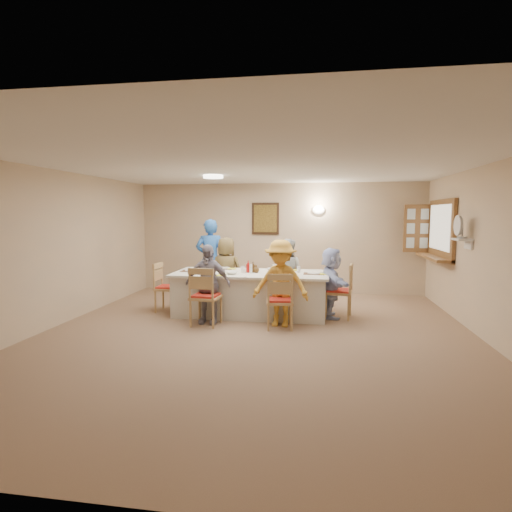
# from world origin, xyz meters

# --- Properties ---
(ground) EXTENTS (7.00, 7.00, 0.00)m
(ground) POSITION_xyz_m (0.00, 0.00, 0.00)
(ground) COLOR #9C7C5F
(room_walls) EXTENTS (7.00, 7.00, 7.00)m
(room_walls) POSITION_xyz_m (0.00, 0.00, 1.51)
(room_walls) COLOR #C2AC90
(room_walls) RESTS_ON ground
(wall_picture) EXTENTS (0.62, 0.05, 0.72)m
(wall_picture) POSITION_xyz_m (-0.30, 3.46, 1.70)
(wall_picture) COLOR black
(wall_picture) RESTS_ON room_walls
(wall_sconce) EXTENTS (0.26, 0.09, 0.18)m
(wall_sconce) POSITION_xyz_m (0.90, 3.44, 1.90)
(wall_sconce) COLOR white
(wall_sconce) RESTS_ON room_walls
(ceiling_light) EXTENTS (0.36, 0.36, 0.05)m
(ceiling_light) POSITION_xyz_m (-1.00, 1.50, 2.47)
(ceiling_light) COLOR white
(ceiling_light) RESTS_ON room_walls
(serving_hatch) EXTENTS (0.06, 1.50, 1.15)m
(serving_hatch) POSITION_xyz_m (3.21, 2.40, 1.50)
(serving_hatch) COLOR olive
(serving_hatch) RESTS_ON room_walls
(hatch_sill) EXTENTS (0.30, 1.50, 0.05)m
(hatch_sill) POSITION_xyz_m (3.09, 2.40, 0.97)
(hatch_sill) COLOR olive
(hatch_sill) RESTS_ON room_walls
(shutter_door) EXTENTS (0.55, 0.04, 1.00)m
(shutter_door) POSITION_xyz_m (2.95, 3.16, 1.50)
(shutter_door) COLOR olive
(shutter_door) RESTS_ON room_walls
(fan_shelf) EXTENTS (0.22, 0.36, 0.03)m
(fan_shelf) POSITION_xyz_m (3.13, 1.05, 1.40)
(fan_shelf) COLOR white
(fan_shelf) RESTS_ON room_walls
(desk_fan) EXTENTS (0.30, 0.30, 0.28)m
(desk_fan) POSITION_xyz_m (3.10, 1.05, 1.55)
(desk_fan) COLOR #A5A5A8
(desk_fan) RESTS_ON fan_shelf
(dining_table) EXTENTS (2.73, 1.16, 0.76)m
(dining_table) POSITION_xyz_m (-0.29, 1.33, 0.38)
(dining_table) COLOR beige
(dining_table) RESTS_ON ground
(chair_back_left) EXTENTS (0.51, 0.51, 0.92)m
(chair_back_left) POSITION_xyz_m (-0.89, 2.13, 0.46)
(chair_back_left) COLOR tan
(chair_back_left) RESTS_ON ground
(chair_back_right) EXTENTS (0.48, 0.48, 0.97)m
(chair_back_right) POSITION_xyz_m (0.31, 2.13, 0.48)
(chair_back_right) COLOR tan
(chair_back_right) RESTS_ON ground
(chair_front_left) EXTENTS (0.50, 0.50, 0.96)m
(chair_front_left) POSITION_xyz_m (-0.89, 0.53, 0.48)
(chair_front_left) COLOR tan
(chair_front_left) RESTS_ON ground
(chair_front_right) EXTENTS (0.48, 0.48, 0.90)m
(chair_front_right) POSITION_xyz_m (0.31, 0.53, 0.45)
(chair_front_right) COLOR tan
(chair_front_right) RESTS_ON ground
(chair_left_end) EXTENTS (0.44, 0.44, 0.91)m
(chair_left_end) POSITION_xyz_m (-1.84, 1.33, 0.45)
(chair_left_end) COLOR tan
(chair_left_end) RESTS_ON ground
(chair_right_end) EXTENTS (0.52, 0.52, 0.95)m
(chair_right_end) POSITION_xyz_m (1.26, 1.33, 0.48)
(chair_right_end) COLOR tan
(chair_right_end) RESTS_ON ground
(diner_back_left) EXTENTS (0.75, 0.57, 1.35)m
(diner_back_left) POSITION_xyz_m (-0.89, 2.01, 0.68)
(diner_back_left) COLOR brown
(diner_back_left) RESTS_ON ground
(diner_back_right) EXTENTS (0.83, 0.74, 1.33)m
(diner_back_right) POSITION_xyz_m (0.31, 2.01, 0.66)
(diner_back_right) COLOR silver
(diner_back_right) RESTS_ON ground
(diner_front_left) EXTENTS (0.80, 0.40, 1.31)m
(diner_front_left) POSITION_xyz_m (-0.89, 0.65, 0.65)
(diner_front_left) COLOR #938EA0
(diner_front_left) RESTS_ON ground
(diner_front_right) EXTENTS (1.01, 0.71, 1.39)m
(diner_front_right) POSITION_xyz_m (0.31, 0.65, 0.70)
(diner_front_right) COLOR gold
(diner_front_right) RESTS_ON ground
(diner_right_end) EXTENTS (1.26, 0.76, 1.22)m
(diner_right_end) POSITION_xyz_m (1.13, 1.33, 0.61)
(diner_right_end) COLOR #BECDFF
(diner_right_end) RESTS_ON ground
(caregiver) EXTENTS (0.74, 0.59, 1.70)m
(caregiver) POSITION_xyz_m (-1.34, 2.48, 0.85)
(caregiver) COLOR blue
(caregiver) RESTS_ON ground
(placemat_fl) EXTENTS (0.36, 0.27, 0.01)m
(placemat_fl) POSITION_xyz_m (-0.89, 0.91, 0.76)
(placemat_fl) COLOR #472B19
(placemat_fl) RESTS_ON dining_table
(plate_fl) EXTENTS (0.22, 0.22, 0.01)m
(plate_fl) POSITION_xyz_m (-0.89, 0.91, 0.77)
(plate_fl) COLOR white
(plate_fl) RESTS_ON dining_table
(napkin_fl) EXTENTS (0.15, 0.15, 0.01)m
(napkin_fl) POSITION_xyz_m (-0.71, 0.86, 0.77)
(napkin_fl) COLOR yellow
(napkin_fl) RESTS_ON dining_table
(placemat_fr) EXTENTS (0.37, 0.28, 0.01)m
(placemat_fr) POSITION_xyz_m (0.31, 0.91, 0.76)
(placemat_fr) COLOR #472B19
(placemat_fr) RESTS_ON dining_table
(plate_fr) EXTENTS (0.26, 0.26, 0.02)m
(plate_fr) POSITION_xyz_m (0.31, 0.91, 0.77)
(plate_fr) COLOR white
(plate_fr) RESTS_ON dining_table
(napkin_fr) EXTENTS (0.15, 0.15, 0.01)m
(napkin_fr) POSITION_xyz_m (0.49, 0.86, 0.77)
(napkin_fr) COLOR yellow
(napkin_fr) RESTS_ON dining_table
(placemat_bl) EXTENTS (0.38, 0.28, 0.01)m
(placemat_bl) POSITION_xyz_m (-0.89, 1.75, 0.76)
(placemat_bl) COLOR #472B19
(placemat_bl) RESTS_ON dining_table
(plate_bl) EXTENTS (0.25, 0.25, 0.02)m
(plate_bl) POSITION_xyz_m (-0.89, 1.75, 0.77)
(plate_bl) COLOR white
(plate_bl) RESTS_ON dining_table
(napkin_bl) EXTENTS (0.14, 0.14, 0.01)m
(napkin_bl) POSITION_xyz_m (-0.71, 1.70, 0.77)
(napkin_bl) COLOR yellow
(napkin_bl) RESTS_ON dining_table
(placemat_br) EXTENTS (0.37, 0.27, 0.01)m
(placemat_br) POSITION_xyz_m (0.31, 1.75, 0.76)
(placemat_br) COLOR #472B19
(placemat_br) RESTS_ON dining_table
(plate_br) EXTENTS (0.23, 0.23, 0.01)m
(plate_br) POSITION_xyz_m (0.31, 1.75, 0.77)
(plate_br) COLOR white
(plate_br) RESTS_ON dining_table
(napkin_br) EXTENTS (0.14, 0.14, 0.01)m
(napkin_br) POSITION_xyz_m (0.49, 1.70, 0.77)
(napkin_br) COLOR yellow
(napkin_br) RESTS_ON dining_table
(placemat_le) EXTENTS (0.36, 0.26, 0.01)m
(placemat_le) POSITION_xyz_m (-1.39, 1.33, 0.76)
(placemat_le) COLOR #472B19
(placemat_le) RESTS_ON dining_table
(plate_le) EXTENTS (0.23, 0.23, 0.01)m
(plate_le) POSITION_xyz_m (-1.39, 1.33, 0.77)
(plate_le) COLOR white
(plate_le) RESTS_ON dining_table
(napkin_le) EXTENTS (0.14, 0.14, 0.01)m
(napkin_le) POSITION_xyz_m (-1.21, 1.28, 0.77)
(napkin_le) COLOR yellow
(napkin_le) RESTS_ON dining_table
(placemat_re) EXTENTS (0.36, 0.27, 0.01)m
(placemat_re) POSITION_xyz_m (0.83, 1.33, 0.76)
(placemat_re) COLOR #472B19
(placemat_re) RESTS_ON dining_table
(plate_re) EXTENTS (0.22, 0.22, 0.01)m
(plate_re) POSITION_xyz_m (0.83, 1.33, 0.77)
(plate_re) COLOR white
(plate_re) RESTS_ON dining_table
(napkin_re) EXTENTS (0.14, 0.14, 0.01)m
(napkin_re) POSITION_xyz_m (1.01, 1.28, 0.77)
(napkin_re) COLOR yellow
(napkin_re) RESTS_ON dining_table
(teacup_a) EXTENTS (0.16, 0.16, 0.08)m
(teacup_a) POSITION_xyz_m (-1.12, 1.03, 0.80)
(teacup_a) COLOR white
(teacup_a) RESTS_ON dining_table
(teacup_b) EXTENTS (0.14, 0.14, 0.09)m
(teacup_b) POSITION_xyz_m (0.08, 1.85, 0.80)
(teacup_b) COLOR white
(teacup_b) RESTS_ON dining_table
(bowl_a) EXTENTS (0.29, 0.29, 0.05)m
(bowl_a) POSITION_xyz_m (-0.57, 1.06, 0.78)
(bowl_a) COLOR white
(bowl_a) RESTS_ON dining_table
(bowl_b) EXTENTS (0.29, 0.29, 0.05)m
(bowl_b) POSITION_xyz_m (0.07, 1.58, 0.79)
(bowl_b) COLOR white
(bowl_b) RESTS_ON dining_table
(condiment_ketchup) EXTENTS (0.10, 0.10, 0.21)m
(condiment_ketchup) POSITION_xyz_m (-0.33, 1.32, 0.87)
(condiment_ketchup) COLOR #AE110E
(condiment_ketchup) RESTS_ON dining_table
(condiment_brown) EXTENTS (0.12, 0.12, 0.19)m
(condiment_brown) POSITION_xyz_m (-0.25, 1.38, 0.85)
(condiment_brown) COLOR #4B3214
(condiment_brown) RESTS_ON dining_table
(condiment_malt) EXTENTS (0.14, 0.14, 0.14)m
(condiment_malt) POSITION_xyz_m (-0.18, 1.32, 0.83)
(condiment_malt) COLOR #4B3214
(condiment_malt) RESTS_ON dining_table
(drinking_glass) EXTENTS (0.06, 0.06, 0.10)m
(drinking_glass) POSITION_xyz_m (-0.44, 1.38, 0.82)
(drinking_glass) COLOR silver
(drinking_glass) RESTS_ON dining_table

